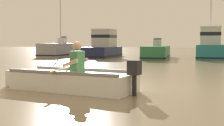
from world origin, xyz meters
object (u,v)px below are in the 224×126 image
object	(u,v)px
rowboat_with_person	(70,80)
moored_boat_navy	(103,47)
moored_boat_green	(157,52)
moored_boat_teal	(210,47)
moored_boat_grey	(60,50)

from	to	relation	value
rowboat_with_person	moored_boat_navy	distance (m)	17.40
moored_boat_green	moored_boat_teal	world-z (taller)	moored_boat_teal
rowboat_with_person	moored_boat_teal	size ratio (longest dim) A/B	0.73
rowboat_with_person	moored_boat_navy	size ratio (longest dim) A/B	0.73
rowboat_with_person	moored_boat_navy	xyz separation A→B (m)	(-5.07, 16.64, 0.55)
rowboat_with_person	moored_boat_teal	xyz separation A→B (m)	(2.97, 16.52, 0.59)
moored_boat_grey	moored_boat_green	xyz separation A→B (m)	(7.92, -0.39, -0.10)
moored_boat_grey	moored_boat_teal	distance (m)	11.60
moored_boat_navy	moored_boat_teal	distance (m)	8.05
moored_boat_navy	moored_boat_teal	bearing A→B (deg)	-0.81
moored_boat_grey	moored_boat_navy	world-z (taller)	moored_boat_grey
moored_boat_green	moored_boat_grey	bearing A→B (deg)	177.16
moored_boat_grey	moored_boat_green	bearing A→B (deg)	-2.84
rowboat_with_person	moored_boat_grey	world-z (taller)	moored_boat_grey
rowboat_with_person	moored_boat_grey	size ratio (longest dim) A/B	0.77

